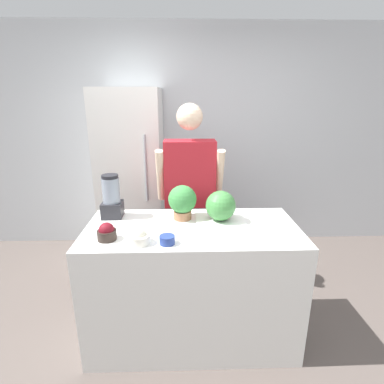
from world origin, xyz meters
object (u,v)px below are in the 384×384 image
Objects in this scene: bowl_small_blue at (167,240)px; potted_plant at (182,201)px; refrigerator at (133,178)px; blender at (112,198)px; watermelon at (221,206)px; person at (190,198)px; bowl_cream at (139,237)px; bowl_cherries at (107,232)px.

potted_plant is (0.10, 0.41, 0.11)m from bowl_small_blue.
blender is (0.02, -1.07, 0.13)m from refrigerator.
potted_plant is at bearing 76.53° from bowl_small_blue.
watermelon reaches higher than bowl_small_blue.
person is 0.79m from blender.
potted_plant reaches higher than watermelon.
watermelon is at bearing 30.62° from bowl_cream.
blender reaches higher than bowl_small_blue.
refrigerator is 1.46m from bowl_cherries.
bowl_small_blue is (0.18, -0.01, -0.01)m from bowl_cream.
bowl_cream is 0.55× the size of potted_plant.
person is at bearing -43.87° from refrigerator.
refrigerator reaches higher than bowl_small_blue.
bowl_cream is (-0.34, -0.92, 0.06)m from person.
bowl_cream is 0.18m from bowl_small_blue.
watermelon is 1.80× the size of bowl_cherries.
person is 17.95× the size of bowl_small_blue.
person is 1.03m from bowl_cherries.
blender is at bearing 171.80° from watermelon.
refrigerator reaches higher than blender.
blender reaches higher than watermelon.
watermelon is (0.83, -1.19, 0.10)m from refrigerator.
watermelon is 2.27× the size of bowl_small_blue.
potted_plant is (0.49, 0.33, 0.09)m from bowl_cherries.
bowl_cream is (0.21, -0.06, -0.01)m from bowl_cherries.
potted_plant is (0.27, 0.39, 0.10)m from bowl_cream.
watermelon is (0.21, -0.59, 0.14)m from person.
person is 0.64m from watermelon.
blender reaches higher than bowl_cherries.
bowl_small_blue is 0.43m from potted_plant.
person is at bearing 109.54° from watermelon.
person is 0.55m from potted_plant.
person is at bearing 57.01° from bowl_cherries.
person is at bearing 79.87° from bowl_small_blue.
potted_plant reaches higher than bowl_cream.
bowl_cream reaches higher than bowl_small_blue.
bowl_small_blue is (-0.17, -0.93, 0.05)m from person.
refrigerator is 1.08m from blender.
bowl_small_blue is at bearing -10.34° from bowl_cherries.
refrigerator is 13.21× the size of bowl_cream.
refrigerator reaches higher than potted_plant.
bowl_cream is 0.53m from blender.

